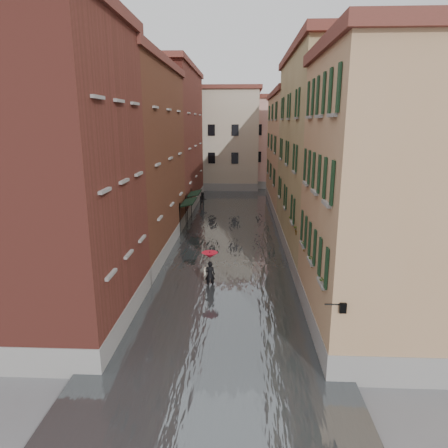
# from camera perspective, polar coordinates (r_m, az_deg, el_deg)

# --- Properties ---
(ground) EXTENTS (120.00, 120.00, 0.00)m
(ground) POSITION_cam_1_polar(r_m,az_deg,el_deg) (20.39, -0.38, -11.72)
(ground) COLOR slate
(ground) RESTS_ON ground
(floodwater) EXTENTS (10.00, 60.00, 0.20)m
(floodwater) POSITION_cam_1_polar(r_m,az_deg,el_deg) (32.54, 0.82, -1.47)
(floodwater) COLOR #4A4F52
(floodwater) RESTS_ON ground
(building_left_near) EXTENTS (6.00, 8.00, 13.00)m
(building_left_near) POSITION_cam_1_polar(r_m,az_deg,el_deg) (18.30, -23.33, 5.46)
(building_left_near) COLOR brown
(building_left_near) RESTS_ON ground
(building_left_mid) EXTENTS (6.00, 14.00, 12.50)m
(building_left_mid) POSITION_cam_1_polar(r_m,az_deg,el_deg) (28.56, -13.75, 8.49)
(building_left_mid) COLOR #562B1B
(building_left_mid) RESTS_ON ground
(building_left_far) EXTENTS (6.00, 16.00, 14.00)m
(building_left_far) POSITION_cam_1_polar(r_m,az_deg,el_deg) (43.08, -8.21, 11.58)
(building_left_far) COLOR brown
(building_left_far) RESTS_ON ground
(building_right_near) EXTENTS (6.00, 8.00, 11.50)m
(building_right_near) POSITION_cam_1_polar(r_m,az_deg,el_deg) (17.67, 22.56, 2.78)
(building_right_near) COLOR #A87D57
(building_right_near) RESTS_ON ground
(building_right_mid) EXTENTS (6.00, 14.00, 13.00)m
(building_right_mid) POSITION_cam_1_polar(r_m,az_deg,el_deg) (28.06, 15.21, 8.82)
(building_right_mid) COLOR tan
(building_right_mid) RESTS_ON ground
(building_right_far) EXTENTS (6.00, 16.00, 11.50)m
(building_right_far) POSITION_cam_1_polar(r_m,az_deg,el_deg) (42.84, 10.87, 9.78)
(building_right_far) COLOR #A87D57
(building_right_far) RESTS_ON ground
(building_end_cream) EXTENTS (12.00, 9.00, 13.00)m
(building_end_cream) POSITION_cam_1_polar(r_m,az_deg,el_deg) (56.49, -1.44, 11.83)
(building_end_cream) COLOR #AFA28B
(building_end_cream) RESTS_ON ground
(building_end_pink) EXTENTS (10.00, 9.00, 12.00)m
(building_end_pink) POSITION_cam_1_polar(r_m,az_deg,el_deg) (58.58, 7.70, 11.31)
(building_end_pink) COLOR tan
(building_end_pink) RESTS_ON ground
(awning_near) EXTENTS (1.09, 3.42, 2.80)m
(awning_near) POSITION_cam_1_polar(r_m,az_deg,el_deg) (33.28, -5.12, 3.04)
(awning_near) COLOR black
(awning_near) RESTS_ON ground
(awning_far) EXTENTS (1.09, 3.03, 2.80)m
(awning_far) POSITION_cam_1_polar(r_m,az_deg,el_deg) (37.24, -4.30, 4.25)
(awning_far) COLOR black
(awning_far) RESTS_ON ground
(wall_lantern) EXTENTS (0.71, 0.22, 0.35)m
(wall_lantern) POSITION_cam_1_polar(r_m,az_deg,el_deg) (14.06, 16.51, -11.32)
(wall_lantern) COLOR black
(wall_lantern) RESTS_ON ground
(window_planters) EXTENTS (0.59, 10.80, 0.84)m
(window_planters) POSITION_cam_1_polar(r_m,az_deg,el_deg) (19.78, 11.68, -1.95)
(window_planters) COLOR #975F31
(window_planters) RESTS_ON ground
(pedestrian_main) EXTENTS (0.92, 0.92, 2.06)m
(pedestrian_main) POSITION_cam_1_polar(r_m,az_deg,el_deg) (22.10, -2.04, -6.07)
(pedestrian_main) COLOR black
(pedestrian_main) RESTS_ON ground
(pedestrian_far) EXTENTS (0.94, 0.79, 1.73)m
(pedestrian_far) POSITION_cam_1_polar(r_m,az_deg,el_deg) (42.82, -3.05, 3.42)
(pedestrian_far) COLOR black
(pedestrian_far) RESTS_ON ground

